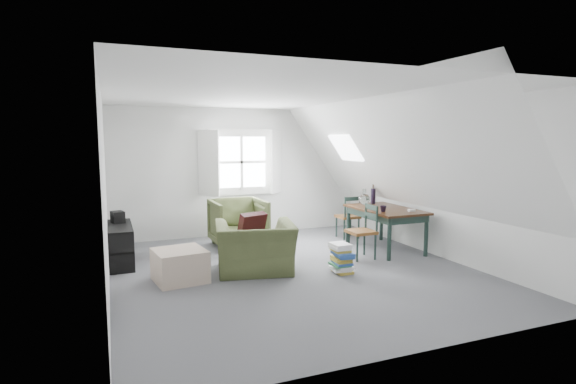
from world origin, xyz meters
name	(u,v)px	position (x,y,z in m)	size (l,w,h in m)	color
floor	(294,271)	(0.00, 0.00, 0.00)	(5.50, 5.50, 0.00)	#515257
ceiling	(294,96)	(0.00, 0.00, 2.50)	(5.50, 5.50, 0.00)	white
wall_back	(241,172)	(0.00, 2.75, 1.25)	(5.00, 5.00, 0.00)	silver
wall_front	(418,216)	(0.00, -2.75, 1.25)	(5.00, 5.00, 0.00)	silver
wall_left	(105,193)	(-2.50, 0.00, 1.25)	(5.50, 5.50, 0.00)	silver
wall_right	(436,179)	(2.50, 0.00, 1.25)	(5.50, 5.50, 0.00)	silver
slope_left	(183,149)	(-1.55, 0.00, 1.78)	(5.50, 5.50, 0.00)	white
slope_right	(387,147)	(1.55, 0.00, 1.78)	(5.50, 5.50, 0.00)	white
dormer_window	(242,162)	(0.00, 2.68, 1.45)	(1.71, 0.35, 1.30)	white
skylight	(346,148)	(1.55, 1.30, 1.75)	(0.55, 0.75, 0.04)	white
armchair_near	(255,272)	(-0.55, 0.15, 0.00)	(1.10, 0.96, 0.72)	#414A29
armchair_far	(239,246)	(-0.34, 1.77, 0.00)	(0.91, 0.93, 0.85)	#414A29
throw_pillow	(252,227)	(-0.55, 0.30, 0.64)	(0.41, 0.12, 0.41)	#370F12
ottoman	(180,265)	(-1.61, 0.13, 0.21)	(0.64, 0.64, 0.43)	tan
dining_table	(385,214)	(1.95, 0.59, 0.63)	(0.87, 1.44, 0.72)	black
demijohn	(364,199)	(1.80, 1.04, 0.84)	(0.20, 0.20, 0.29)	silver
vase_twigs	(373,195)	(2.05, 1.14, 0.88)	(0.09, 0.10, 0.69)	black
cup	(383,212)	(1.70, 0.29, 0.72)	(0.11, 0.11, 0.10)	black
paper_box	(412,210)	(2.15, 0.14, 0.74)	(0.11, 0.07, 0.04)	white
dining_chair_far	(348,216)	(1.80, 1.61, 0.43)	(0.39, 0.39, 0.82)	brown
dining_chair_near	(363,231)	(1.29, 0.23, 0.45)	(0.40, 0.40, 0.86)	brown
media_shelf	(119,247)	(-2.35, 1.30, 0.27)	(0.39, 1.17, 0.60)	black
electronics_box	(118,217)	(-2.35, 1.59, 0.68)	(0.17, 0.24, 0.19)	black
magazine_stack	(341,258)	(0.59, -0.34, 0.21)	(0.32, 0.38, 0.42)	#B29933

